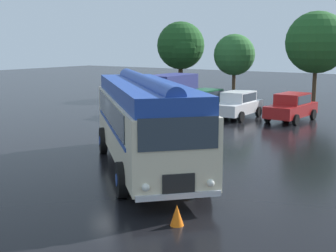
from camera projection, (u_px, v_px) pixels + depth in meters
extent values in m
plane|color=black|center=(131.00, 163.00, 18.32)|extent=(120.00, 120.00, 0.00)
cube|color=beige|center=(145.00, 126.00, 17.23)|extent=(9.06, 8.60, 2.10)
cube|color=#1E3D93|center=(145.00, 91.00, 17.00)|extent=(8.78, 8.32, 0.56)
cylinder|color=#1E3D93|center=(145.00, 83.00, 16.96)|extent=(7.40, 6.87, 0.60)
cube|color=#2D3842|center=(176.00, 109.00, 17.70)|extent=(5.92, 5.44, 0.84)
cube|color=#2D3842|center=(110.00, 111.00, 17.14)|extent=(5.92, 5.44, 0.84)
cube|color=#1E3D93|center=(177.00, 124.00, 17.70)|extent=(6.06, 5.57, 0.12)
cube|color=#1E3D93|center=(110.00, 126.00, 17.14)|extent=(6.06, 5.57, 0.12)
cube|color=#2D3842|center=(179.00, 134.00, 12.30)|extent=(1.51, 1.65, 0.88)
cube|color=black|center=(179.00, 184.00, 12.54)|extent=(0.65, 0.70, 0.56)
cube|color=silver|center=(179.00, 196.00, 12.58)|extent=(1.68, 1.82, 0.16)
sphere|color=white|center=(211.00, 183.00, 12.73)|extent=(0.22, 0.22, 0.22)
sphere|color=white|center=(146.00, 187.00, 12.33)|extent=(0.22, 0.22, 0.22)
cylinder|color=black|center=(203.00, 174.00, 14.73)|extent=(1.00, 0.95, 1.10)
cylinder|color=#1E3D93|center=(203.00, 174.00, 14.73)|extent=(0.50, 0.50, 0.39)
cylinder|color=black|center=(121.00, 180.00, 14.15)|extent=(1.00, 0.95, 1.10)
cylinder|color=#1E3D93|center=(121.00, 180.00, 14.15)|extent=(0.50, 0.50, 0.39)
cylinder|color=black|center=(163.00, 138.00, 20.49)|extent=(1.00, 0.95, 1.10)
cylinder|color=#1E3D93|center=(163.00, 138.00, 20.49)|extent=(0.50, 0.50, 0.39)
cylinder|color=black|center=(103.00, 140.00, 19.91)|extent=(1.00, 0.95, 1.10)
cylinder|color=#1E3D93|center=(103.00, 140.00, 19.91)|extent=(0.50, 0.50, 0.39)
cube|color=#144C28|center=(204.00, 105.00, 30.57)|extent=(1.91, 4.28, 0.70)
cube|color=#144C28|center=(205.00, 94.00, 30.57)|extent=(1.60, 2.26, 0.64)
cube|color=#2D3842|center=(215.00, 95.00, 30.12)|extent=(0.12, 1.93, 0.50)
cube|color=#2D3842|center=(196.00, 94.00, 31.03)|extent=(0.12, 1.93, 0.50)
cylinder|color=black|center=(204.00, 114.00, 29.09)|extent=(0.23, 0.65, 0.64)
cylinder|color=black|center=(181.00, 111.00, 30.14)|extent=(0.23, 0.65, 0.64)
cylinder|color=black|center=(225.00, 109.00, 31.13)|extent=(0.23, 0.65, 0.64)
cylinder|color=black|center=(203.00, 107.00, 32.18)|extent=(0.23, 0.65, 0.64)
cube|color=silver|center=(237.00, 107.00, 29.30)|extent=(1.74, 4.21, 0.70)
cube|color=silver|center=(239.00, 97.00, 29.30)|extent=(1.51, 2.20, 0.64)
cube|color=#2D3842|center=(250.00, 97.00, 28.88)|extent=(0.04, 1.93, 0.50)
cube|color=#2D3842|center=(228.00, 96.00, 29.72)|extent=(0.04, 1.93, 0.50)
cylinder|color=black|center=(241.00, 117.00, 27.81)|extent=(0.21, 0.64, 0.64)
cylinder|color=black|center=(215.00, 114.00, 28.78)|extent=(0.21, 0.64, 0.64)
cylinder|color=black|center=(259.00, 112.00, 29.94)|extent=(0.21, 0.64, 0.64)
cylinder|color=black|center=(234.00, 109.00, 30.90)|extent=(0.21, 0.64, 0.64)
cube|color=maroon|center=(291.00, 110.00, 28.19)|extent=(1.98, 4.30, 0.70)
cube|color=maroon|center=(293.00, 99.00, 28.19)|extent=(1.64, 2.28, 0.64)
cube|color=#2D3842|center=(305.00, 100.00, 27.73)|extent=(0.15, 1.93, 0.50)
cube|color=#2D3842|center=(281.00, 98.00, 28.65)|extent=(0.15, 1.93, 0.50)
cylinder|color=black|center=(296.00, 120.00, 26.71)|extent=(0.24, 0.65, 0.64)
cylinder|color=black|center=(268.00, 117.00, 27.78)|extent=(0.24, 0.65, 0.64)
cylinder|color=black|center=(313.00, 114.00, 28.72)|extent=(0.24, 0.65, 0.64)
cylinder|color=black|center=(286.00, 112.00, 29.79)|extent=(0.24, 0.65, 0.64)
cube|color=navy|center=(171.00, 90.00, 32.54)|extent=(2.00, 3.94, 2.10)
cube|color=navy|center=(146.00, 97.00, 30.22)|extent=(1.90, 1.74, 1.60)
cube|color=#2D3842|center=(138.00, 94.00, 29.46)|extent=(1.70, 0.03, 0.72)
cylinder|color=black|center=(160.00, 111.00, 29.83)|extent=(0.24, 0.80, 0.80)
cylinder|color=black|center=(134.00, 108.00, 30.99)|extent=(0.24, 0.80, 0.80)
cylinder|color=black|center=(189.00, 105.00, 32.73)|extent=(0.24, 0.80, 0.80)
cylinder|color=black|center=(165.00, 103.00, 33.89)|extent=(0.24, 0.80, 0.80)
cylinder|color=#4C3823|center=(181.00, 80.00, 41.14)|extent=(0.39, 0.39, 2.91)
sphere|color=#1E4C1E|center=(181.00, 45.00, 40.62)|extent=(4.13, 4.13, 4.13)
sphere|color=#1E4C1E|center=(182.00, 48.00, 40.12)|extent=(3.17, 3.17, 3.17)
cylinder|color=#4C3823|center=(234.00, 85.00, 38.97)|extent=(0.29, 0.29, 2.44)
sphere|color=#2D662D|center=(234.00, 55.00, 38.53)|extent=(3.40, 3.40, 3.40)
sphere|color=#2D662D|center=(229.00, 54.00, 38.82)|extent=(1.98, 1.98, 1.98)
cylinder|color=#4C3823|center=(314.00, 86.00, 35.16)|extent=(0.30, 0.30, 2.98)
sphere|color=#235623|center=(317.00, 42.00, 34.60)|extent=(4.60, 4.60, 4.60)
sphere|color=#235623|center=(323.00, 39.00, 34.10)|extent=(2.94, 2.94, 2.94)
cone|color=orange|center=(177.00, 215.00, 11.99)|extent=(0.36, 0.36, 0.55)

